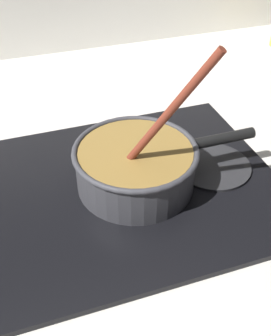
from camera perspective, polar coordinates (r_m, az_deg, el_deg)
ground at (r=0.76m, az=-6.69°, el=-9.38°), size 2.40×1.60×0.04m
hob_plate at (r=0.82m, az=0.00°, el=-2.55°), size 0.56×0.48×0.01m
burner_ring at (r=0.81m, az=0.00°, el=-2.02°), size 0.16×0.16×0.01m
spare_burner at (r=0.87m, az=10.58°, el=0.30°), size 0.16×0.16×0.01m
cooking_pan at (r=0.78m, az=0.12°, el=0.35°), size 0.37×0.24×0.31m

